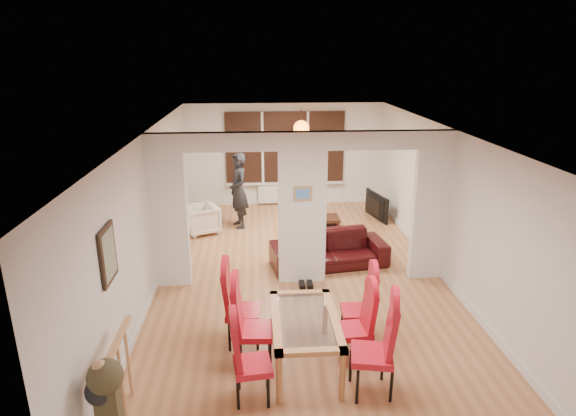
{
  "coord_description": "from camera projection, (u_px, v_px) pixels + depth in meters",
  "views": [
    {
      "loc": [
        -0.77,
        -7.59,
        3.8
      ],
      "look_at": [
        -0.19,
        0.6,
        1.13
      ],
      "focal_mm": 30.0,
      "sensor_mm": 36.0,
      "label": 1
    }
  ],
  "objects": [
    {
      "name": "floor",
      "position": [
        301.0,
        280.0,
        8.43
      ],
      "size": [
        5.0,
        9.0,
        0.01
      ],
      "primitive_type": "cube",
      "color": "#B67749",
      "rests_on": "ground"
    },
    {
      "name": "room_walls",
      "position": [
        302.0,
        209.0,
        8.03
      ],
      "size": [
        5.0,
        9.0,
        2.6
      ],
      "primitive_type": null,
      "color": "silver",
      "rests_on": "floor"
    },
    {
      "name": "divider_wall",
      "position": [
        302.0,
        209.0,
        8.03
      ],
      "size": [
        5.0,
        0.18,
        2.6
      ],
      "primitive_type": "cube",
      "color": "white",
      "rests_on": "floor"
    },
    {
      "name": "bay_window_blinds",
      "position": [
        285.0,
        147.0,
        12.18
      ],
      "size": [
        3.0,
        0.08,
        1.8
      ],
      "primitive_type": "cube",
      "color": "black",
      "rests_on": "room_walls"
    },
    {
      "name": "radiator",
      "position": [
        285.0,
        193.0,
        12.51
      ],
      "size": [
        1.4,
        0.08,
        0.5
      ],
      "primitive_type": "cube",
      "color": "white",
      "rests_on": "floor"
    },
    {
      "name": "pendant_light",
      "position": [
        301.0,
        128.0,
        10.91
      ],
      "size": [
        0.36,
        0.36,
        0.36
      ],
      "primitive_type": "sphere",
      "color": "orange",
      "rests_on": "room_walls"
    },
    {
      "name": "stair_newel",
      "position": [
        119.0,
        375.0,
        5.07
      ],
      "size": [
        0.4,
        1.2,
        1.1
      ],
      "primitive_type": null,
      "color": "tan",
      "rests_on": "floor"
    },
    {
      "name": "wall_poster",
      "position": [
        108.0,
        254.0,
        5.49
      ],
      "size": [
        0.04,
        0.52,
        0.67
      ],
      "primitive_type": "cube",
      "color": "gray",
      "rests_on": "room_walls"
    },
    {
      "name": "pillar_photo",
      "position": [
        303.0,
        194.0,
        7.84
      ],
      "size": [
        0.3,
        0.03,
        0.25
      ],
      "primitive_type": "cube",
      "color": "#4C8CD8",
      "rests_on": "divider_wall"
    },
    {
      "name": "dining_table",
      "position": [
        305.0,
        342.0,
        6.03
      ],
      "size": [
        0.82,
        1.45,
        0.68
      ],
      "primitive_type": null,
      "color": "#B07041",
      "rests_on": "floor"
    },
    {
      "name": "dining_chair_la",
      "position": [
        253.0,
        360.0,
        5.39
      ],
      "size": [
        0.46,
        0.46,
        1.04
      ],
      "primitive_type": null,
      "rotation": [
        0.0,
        0.0,
        0.12
      ],
      "color": "red",
      "rests_on": "floor"
    },
    {
      "name": "dining_chair_lb",
      "position": [
        254.0,
        325.0,
        5.98
      ],
      "size": [
        0.49,
        0.49,
        1.14
      ],
      "primitive_type": null,
      "rotation": [
        0.0,
        0.0,
        -0.06
      ],
      "color": "red",
      "rests_on": "floor"
    },
    {
      "name": "dining_chair_lc",
      "position": [
        243.0,
        306.0,
        6.44
      ],
      "size": [
        0.48,
        0.48,
        1.13
      ],
      "primitive_type": null,
      "rotation": [
        0.0,
        0.0,
        -0.06
      ],
      "color": "red",
      "rests_on": "floor"
    },
    {
      "name": "dining_chair_ra",
      "position": [
        372.0,
        348.0,
        5.48
      ],
      "size": [
        0.55,
        0.55,
        1.17
      ],
      "primitive_type": null,
      "rotation": [
        0.0,
        0.0,
        -0.19
      ],
      "color": "red",
      "rests_on": "floor"
    },
    {
      "name": "dining_chair_rb",
      "position": [
        355.0,
        325.0,
        6.08
      ],
      "size": [
        0.44,
        0.44,
        1.02
      ],
      "primitive_type": null,
      "rotation": [
        0.0,
        0.0,
        0.07
      ],
      "color": "red",
      "rests_on": "floor"
    },
    {
      "name": "dining_chair_rc",
      "position": [
        357.0,
        307.0,
        6.51
      ],
      "size": [
        0.43,
        0.43,
        1.04
      ],
      "primitive_type": null,
      "rotation": [
        0.0,
        0.0,
        -0.04
      ],
      "color": "red",
      "rests_on": "floor"
    },
    {
      "name": "sofa",
      "position": [
        329.0,
        249.0,
        8.93
      ],
      "size": [
        2.22,
        1.14,
        0.62
      ],
      "primitive_type": "imported",
      "rotation": [
        0.0,
        0.0,
        0.15
      ],
      "color": "black",
      "rests_on": "floor"
    },
    {
      "name": "armchair",
      "position": [
        202.0,
        219.0,
        10.52
      ],
      "size": [
        0.89,
        0.9,
        0.63
      ],
      "primitive_type": "imported",
      "rotation": [
        0.0,
        0.0,
        -1.17
      ],
      "color": "beige",
      "rests_on": "floor"
    },
    {
      "name": "person",
      "position": [
        238.0,
        191.0,
        10.74
      ],
      "size": [
        0.72,
        0.59,
        1.7
      ],
      "primitive_type": "imported",
      "rotation": [
        0.0,
        0.0,
        -1.23
      ],
      "color": "black",
      "rests_on": "floor"
    },
    {
      "name": "television",
      "position": [
        372.0,
        206.0,
        11.44
      ],
      "size": [
        1.07,
        0.38,
        0.61
      ],
      "primitive_type": "imported",
      "rotation": [
        0.0,
        0.0,
        1.8
      ],
      "color": "black",
      "rests_on": "floor"
    },
    {
      "name": "coffee_table",
      "position": [
        315.0,
        222.0,
        10.9
      ],
      "size": [
        1.13,
        0.65,
        0.25
      ],
      "primitive_type": null,
      "rotation": [
        0.0,
        0.0,
        -0.11
      ],
      "color": "#331A11",
      "rests_on": "floor"
    },
    {
      "name": "bottle",
      "position": [
        310.0,
        211.0,
        10.88
      ],
      "size": [
        0.07,
        0.07,
        0.26
      ],
      "primitive_type": "cylinder",
      "color": "#143F19",
      "rests_on": "coffee_table"
    },
    {
      "name": "bowl",
      "position": [
        316.0,
        215.0,
        10.9
      ],
      "size": [
        0.22,
        0.22,
        0.06
      ],
      "primitive_type": "imported",
      "color": "#331A11",
      "rests_on": "coffee_table"
    },
    {
      "name": "shoes",
      "position": [
        306.0,
        285.0,
        8.12
      ],
      "size": [
        0.23,
        0.25,
        0.09
      ],
      "primitive_type": null,
      "color": "black",
      "rests_on": "floor"
    }
  ]
}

